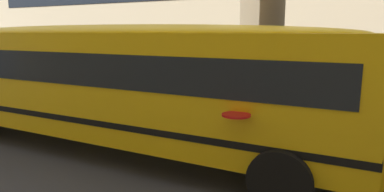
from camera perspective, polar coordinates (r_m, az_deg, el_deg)
name	(u,v)px	position (r m, az deg, el deg)	size (l,w,h in m)	color
ground_plane	(193,134)	(9.78, 0.21, -6.29)	(400.00, 400.00, 0.00)	#38383D
sidewalk_far	(267,93)	(16.38, 12.21, 0.41)	(120.00, 3.00, 0.01)	gray
lane_centreline	(193,134)	(9.78, 0.21, -6.27)	(110.00, 0.16, 0.01)	silver
school_bus	(122,77)	(8.39, -11.40, 3.15)	(13.48, 3.19, 3.00)	yellow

